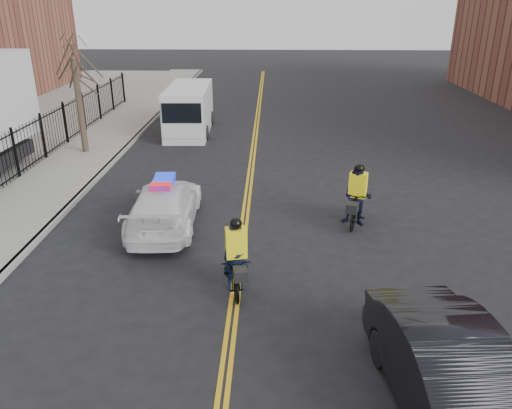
{
  "coord_description": "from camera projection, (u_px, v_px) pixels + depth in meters",
  "views": [
    {
      "loc": [
        0.81,
        -11.64,
        6.61
      ],
      "look_at": [
        0.42,
        1.14,
        1.3
      ],
      "focal_mm": 35.0,
      "sensor_mm": 36.0,
      "label": 1
    }
  ],
  "objects": [
    {
      "name": "center_line_left",
      "position": [
        249.0,
        170.0,
        20.69
      ],
      "size": [
        0.1,
        60.0,
        0.01
      ],
      "primitive_type": "cube",
      "color": "gold",
      "rests_on": "ground"
    },
    {
      "name": "cyclist_far",
      "position": [
        357.0,
        201.0,
        15.45
      ],
      "size": [
        1.18,
        2.04,
        1.99
      ],
      "rotation": [
        0.0,
        0.0,
        -0.34
      ],
      "color": "black",
      "rests_on": "ground"
    },
    {
      "name": "iron_fence",
      "position": [
        33.0,
        145.0,
        20.56
      ],
      "size": [
        0.12,
        28.0,
        2.0
      ],
      "primitive_type": null,
      "color": "black",
      "rests_on": "ground"
    },
    {
      "name": "ground",
      "position": [
        239.0,
        266.0,
        13.3
      ],
      "size": [
        120.0,
        120.0,
        0.0
      ],
      "primitive_type": "plane",
      "color": "black",
      "rests_on": "ground"
    },
    {
      "name": "street_tree",
      "position": [
        76.0,
        75.0,
        21.39
      ],
      "size": [
        3.2,
        3.2,
        4.8
      ],
      "color": "#3A2B22",
      "rests_on": "sidewalk"
    },
    {
      "name": "center_line_right",
      "position": [
        253.0,
        170.0,
        20.68
      ],
      "size": [
        0.1,
        60.0,
        0.01
      ],
      "primitive_type": "cube",
      "color": "gold",
      "rests_on": "ground"
    },
    {
      "name": "police_cruiser",
      "position": [
        165.0,
        205.0,
        15.38
      ],
      "size": [
        2.16,
        4.86,
        1.55
      ],
      "rotation": [
        0.0,
        0.0,
        3.19
      ],
      "color": "white",
      "rests_on": "ground"
    },
    {
      "name": "curb",
      "position": [
        108.0,
        167.0,
        20.83
      ],
      "size": [
        0.2,
        60.0,
        0.15
      ],
      "primitive_type": "cube",
      "color": "gray",
      "rests_on": "ground"
    },
    {
      "name": "cyclist_near",
      "position": [
        237.0,
        265.0,
        12.02
      ],
      "size": [
        1.04,
        2.02,
        1.89
      ],
      "rotation": [
        0.0,
        0.0,
        0.2
      ],
      "color": "black",
      "rests_on": "ground"
    },
    {
      "name": "sidewalk",
      "position": [
        72.0,
        167.0,
        20.87
      ],
      "size": [
        3.0,
        60.0,
        0.15
      ],
      "primitive_type": "cube",
      "color": "gray",
      "rests_on": "ground"
    },
    {
      "name": "cargo_van",
      "position": [
        189.0,
        111.0,
        26.04
      ],
      "size": [
        2.36,
        5.74,
        2.37
      ],
      "rotation": [
        0.0,
        0.0,
        0.04
      ],
      "color": "silver",
      "rests_on": "ground"
    },
    {
      "name": "dark_sedan",
      "position": [
        455.0,
        383.0,
        8.13
      ],
      "size": [
        2.24,
        5.03,
        1.6
      ],
      "primitive_type": "imported",
      "rotation": [
        0.0,
        0.0,
        0.11
      ],
      "color": "black",
      "rests_on": "ground"
    }
  ]
}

